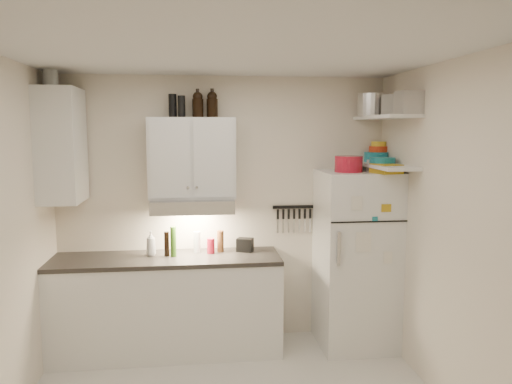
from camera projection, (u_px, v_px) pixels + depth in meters
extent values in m
cube|color=silver|center=(235.00, 50.00, 3.28)|extent=(3.20, 3.00, 0.02)
cube|color=beige|center=(223.00, 210.00, 4.93)|extent=(3.20, 0.02, 2.60)
cube|color=beige|center=(456.00, 238.00, 3.64)|extent=(0.02, 3.00, 2.60)
cube|color=white|center=(167.00, 307.00, 4.67)|extent=(2.10, 0.60, 0.88)
cube|color=#2D2926|center=(166.00, 259.00, 4.61)|extent=(2.10, 0.62, 0.04)
cube|color=white|center=(192.00, 158.00, 4.66)|extent=(0.80, 0.33, 0.75)
cube|color=white|center=(61.00, 145.00, 4.37)|extent=(0.33, 0.55, 1.00)
cube|color=silver|center=(193.00, 205.00, 4.65)|extent=(0.76, 0.46, 0.12)
cube|color=white|center=(356.00, 259.00, 4.79)|extent=(0.70, 0.68, 1.70)
cube|color=white|center=(386.00, 117.00, 4.52)|extent=(0.30, 0.95, 0.03)
cube|color=white|center=(384.00, 166.00, 4.57)|extent=(0.30, 0.95, 0.03)
cube|color=black|center=(293.00, 207.00, 4.99)|extent=(0.42, 0.02, 0.03)
cylinder|color=maroon|center=(349.00, 164.00, 4.59)|extent=(0.32, 0.32, 0.15)
cube|color=#B78F16|center=(386.00, 169.00, 4.45)|extent=(0.25, 0.28, 0.08)
cylinder|color=silver|center=(370.00, 166.00, 4.68)|extent=(0.08, 0.08, 0.11)
cylinder|color=silver|center=(373.00, 105.00, 4.73)|extent=(0.37, 0.37, 0.21)
cube|color=#AAAAAD|center=(395.00, 105.00, 4.38)|extent=(0.22, 0.21, 0.18)
cube|color=#AAAAAD|center=(409.00, 103.00, 4.15)|extent=(0.20, 0.20, 0.19)
cylinder|color=#187888|center=(376.00, 157.00, 4.89)|extent=(0.23, 0.23, 0.09)
cylinder|color=red|center=(379.00, 149.00, 4.94)|extent=(0.19, 0.19, 0.06)
cylinder|color=gold|center=(379.00, 144.00, 4.93)|extent=(0.15, 0.15, 0.05)
cylinder|color=#187888|center=(382.00, 161.00, 4.60)|extent=(0.31, 0.31, 0.06)
cylinder|color=black|center=(182.00, 107.00, 4.60)|extent=(0.09, 0.09, 0.20)
cylinder|color=black|center=(173.00, 106.00, 4.63)|extent=(0.09, 0.09, 0.22)
cylinder|color=silver|center=(50.00, 78.00, 4.29)|extent=(0.15, 0.15, 0.17)
imported|color=white|center=(151.00, 242.00, 4.64)|extent=(0.13, 0.13, 0.26)
cylinder|color=brown|center=(220.00, 241.00, 4.79)|extent=(0.08, 0.08, 0.21)
cylinder|color=#325E17|center=(173.00, 242.00, 4.60)|extent=(0.07, 0.07, 0.28)
cylinder|color=black|center=(167.00, 244.00, 4.63)|extent=(0.06, 0.06, 0.23)
cylinder|color=silver|center=(197.00, 242.00, 4.77)|extent=(0.08, 0.08, 0.20)
cylinder|color=maroon|center=(211.00, 246.00, 4.73)|extent=(0.10, 0.10, 0.15)
cube|color=black|center=(245.00, 245.00, 4.81)|extent=(0.18, 0.16, 0.13)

